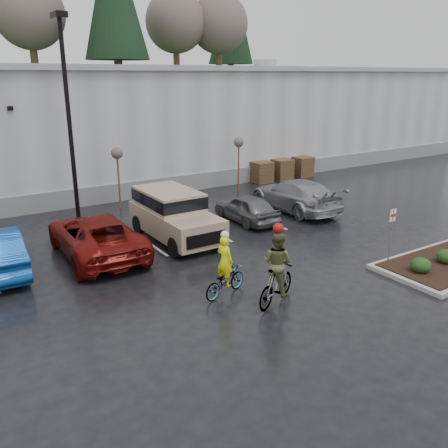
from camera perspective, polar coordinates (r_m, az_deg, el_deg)
ground at (r=15.66m, az=10.84°, el=-8.17°), size 120.00×120.00×0.00m
warehouse at (r=33.67m, az=-15.96°, el=11.70°), size 60.50×15.50×7.20m
wooded_ridge at (r=56.04m, az=-23.24°, el=12.41°), size 80.00×25.00×6.00m
lamppost at (r=22.84m, az=-18.36°, el=14.14°), size 0.50×1.00×9.22m
sapling_mid at (r=24.85m, az=-12.73°, el=7.92°), size 0.60×0.60×3.20m
sapling_east at (r=28.30m, az=1.78°, el=9.48°), size 0.60×0.60×3.20m
pallet_stack_a at (r=30.90m, az=4.51°, el=6.26°), size 1.20×1.20×1.35m
pallet_stack_b at (r=31.95m, az=6.95°, el=6.56°), size 1.20×1.20×1.35m
pallet_stack_c at (r=33.11m, az=9.37°, el=6.84°), size 1.20×1.20×1.35m
shrub_a at (r=17.79m, az=22.59°, el=-4.60°), size 0.70×0.70×0.52m
shrub_b at (r=18.99m, az=25.20°, el=-3.56°), size 0.70×0.70×0.52m
fire_lane_sign at (r=17.96m, az=19.49°, el=-0.67°), size 0.30×0.05×2.20m
car_red at (r=18.83m, az=-15.17°, el=-1.34°), size 2.90×5.93×1.62m
suv_tan at (r=19.95m, az=-5.87°, el=0.92°), size 2.20×5.10×2.06m
car_grey at (r=22.49m, az=2.72°, el=1.94°), size 1.62×3.90×1.32m
car_far_silver at (r=24.58m, az=8.54°, el=3.47°), size 2.48×5.64×1.61m
cyclist_hivis at (r=15.02m, az=0.10°, el=-6.16°), size 1.87×1.09×2.14m
cyclist_olive at (r=14.47m, az=6.34°, el=-6.14°), size 2.05×1.32×2.57m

